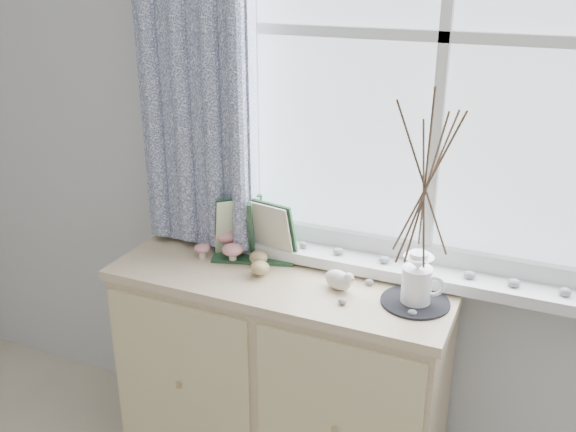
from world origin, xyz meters
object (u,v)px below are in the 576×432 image
object	(u,v)px
sideboard	(281,379)
toadstool_cluster	(226,240)
botanical_book	(250,232)
twig_pitcher	(425,180)

from	to	relation	value
sideboard	toadstool_cluster	distance (m)	0.55
sideboard	botanical_book	bearing A→B (deg)	158.32
botanical_book	twig_pitcher	distance (m)	0.68
botanical_book	twig_pitcher	world-z (taller)	twig_pitcher
toadstool_cluster	twig_pitcher	xyz separation A→B (m)	(0.72, -0.07, 0.35)
sideboard	botanical_book	distance (m)	0.57
sideboard	toadstool_cluster	size ratio (longest dim) A/B	6.37
sideboard	botanical_book	xyz separation A→B (m)	(-0.14, 0.06, 0.54)
botanical_book	toadstool_cluster	distance (m)	0.13
botanical_book	toadstool_cluster	size ratio (longest dim) A/B	1.84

